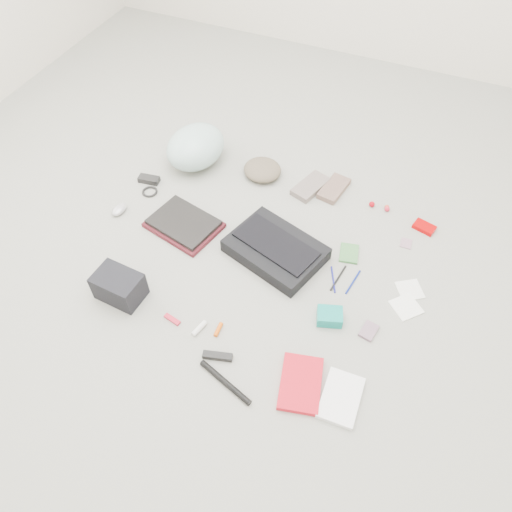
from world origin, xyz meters
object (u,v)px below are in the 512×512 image
at_px(bike_helmet, 196,147).
at_px(book_red, 301,383).
at_px(laptop, 184,222).
at_px(accordion_wallet, 330,316).
at_px(messenger_bag, 276,250).
at_px(camera_bag, 119,286).

distance_m(bike_helmet, book_red, 1.42).
distance_m(laptop, accordion_wallet, 0.86).
relative_size(messenger_bag, camera_bag, 2.11).
distance_m(messenger_bag, accordion_wallet, 0.42).
distance_m(laptop, camera_bag, 0.48).
bearing_deg(messenger_bag, accordion_wallet, -17.74).
bearing_deg(bike_helmet, book_red, -33.37).
xyz_separation_m(bike_helmet, book_red, (0.98, -1.02, -0.09)).
relative_size(messenger_bag, laptop, 1.37).
distance_m(messenger_bag, camera_bag, 0.73).
bearing_deg(book_red, accordion_wallet, 75.10).
height_order(laptop, camera_bag, camera_bag).
height_order(bike_helmet, accordion_wallet, bike_helmet).
bearing_deg(camera_bag, accordion_wallet, 19.19).
relative_size(camera_bag, accordion_wallet, 1.90).
relative_size(laptop, book_red, 1.32).
distance_m(camera_bag, accordion_wallet, 0.92).
bearing_deg(laptop, book_red, -21.07).
bearing_deg(camera_bag, book_red, -1.73).
distance_m(messenger_bag, bike_helmet, 0.79).
xyz_separation_m(messenger_bag, bike_helmet, (-0.65, 0.45, 0.07)).
relative_size(messenger_bag, bike_helmet, 1.20).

